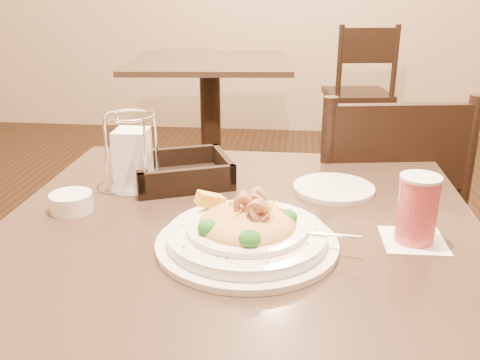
# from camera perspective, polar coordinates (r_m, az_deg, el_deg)

# --- Properties ---
(main_table) EXTENTS (0.90, 0.90, 0.77)m
(main_table) POSITION_cam_1_polar(r_m,az_deg,el_deg) (1.12, -0.11, -15.97)
(main_table) COLOR black
(main_table) RESTS_ON ground
(background_table) EXTENTS (0.98, 0.98, 0.77)m
(background_table) POSITION_cam_1_polar(r_m,az_deg,el_deg) (3.19, -3.20, 8.42)
(background_table) COLOR black
(background_table) RESTS_ON ground
(dining_chair_near) EXTENTS (0.48, 0.48, 0.93)m
(dining_chair_near) POSITION_cam_1_polar(r_m,az_deg,el_deg) (1.62, 14.08, -5.56)
(dining_chair_near) COLOR black
(dining_chair_near) RESTS_ON ground
(dining_chair_far) EXTENTS (0.48, 0.48, 0.93)m
(dining_chair_far) POSITION_cam_1_polar(r_m,az_deg,el_deg) (3.77, 12.65, 9.46)
(dining_chair_far) COLOR black
(dining_chair_far) RESTS_ON ground
(pasta_bowl) EXTENTS (0.34, 0.31, 0.10)m
(pasta_bowl) POSITION_cam_1_polar(r_m,az_deg,el_deg) (0.91, 0.74, -5.50)
(pasta_bowl) COLOR white
(pasta_bowl) RESTS_ON main_table
(drink_glass) EXTENTS (0.11, 0.11, 0.12)m
(drink_glass) POSITION_cam_1_polar(r_m,az_deg,el_deg) (0.96, 18.38, -3.03)
(drink_glass) COLOR white
(drink_glass) RESTS_ON main_table
(bread_basket) EXTENTS (0.26, 0.24, 0.06)m
(bread_basket) POSITION_cam_1_polar(r_m,az_deg,el_deg) (1.20, -6.25, 0.68)
(bread_basket) COLOR black
(bread_basket) RESTS_ON main_table
(napkin_caddy) EXTENTS (0.11, 0.11, 0.17)m
(napkin_caddy) POSITION_cam_1_polar(r_m,az_deg,el_deg) (1.16, -11.36, 2.35)
(napkin_caddy) COLOR silver
(napkin_caddy) RESTS_ON main_table
(side_plate) EXTENTS (0.19, 0.19, 0.01)m
(side_plate) POSITION_cam_1_polar(r_m,az_deg,el_deg) (1.17, 9.96, -0.89)
(side_plate) COLOR white
(side_plate) RESTS_ON main_table
(butter_ramekin) EXTENTS (0.09, 0.09, 0.04)m
(butter_ramekin) POSITION_cam_1_polar(r_m,az_deg,el_deg) (1.10, -17.55, -2.28)
(butter_ramekin) COLOR white
(butter_ramekin) RESTS_ON main_table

